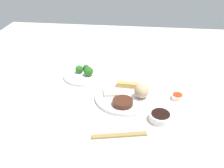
# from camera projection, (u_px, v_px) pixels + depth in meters

# --- Properties ---
(tabletop) EXTENTS (2.20, 2.20, 0.02)m
(tabletop) POSITION_uv_depth(u_px,v_px,m) (125.00, 100.00, 1.21)
(tabletop) COLOR beige
(tabletop) RESTS_ON ground
(main_plate) EXTENTS (0.30, 0.30, 0.02)m
(main_plate) POSITION_uv_depth(u_px,v_px,m) (125.00, 97.00, 1.20)
(main_plate) COLOR white
(main_plate) RESTS_ON tabletop
(rice_scoop) EXTENTS (0.07, 0.07, 0.07)m
(rice_scoop) POSITION_uv_depth(u_px,v_px,m) (142.00, 91.00, 1.16)
(rice_scoop) COLOR tan
(rice_scoop) RESTS_ON main_plate
(spring_roll) EXTENTS (0.11, 0.04, 0.03)m
(spring_roll) POSITION_uv_depth(u_px,v_px,m) (128.00, 85.00, 1.25)
(spring_roll) COLOR tan
(spring_roll) RESTS_ON main_plate
(crab_rangoon_wonton) EXTENTS (0.08, 0.08, 0.01)m
(crab_rangoon_wonton) POSITION_uv_depth(u_px,v_px,m) (110.00, 92.00, 1.20)
(crab_rangoon_wonton) COLOR beige
(crab_rangoon_wonton) RESTS_ON main_plate
(stir_fry_heap) EXTENTS (0.09, 0.09, 0.02)m
(stir_fry_heap) POSITION_uv_depth(u_px,v_px,m) (123.00, 102.00, 1.12)
(stir_fry_heap) COLOR #472415
(stir_fry_heap) RESTS_ON main_plate
(broccoli_plate) EXTENTS (0.24, 0.24, 0.01)m
(broccoli_plate) POSITION_uv_depth(u_px,v_px,m) (85.00, 75.00, 1.39)
(broccoli_plate) COLOR white
(broccoli_plate) RESTS_ON tabletop
(broccoli_floret_0) EXTENTS (0.04, 0.04, 0.04)m
(broccoli_floret_0) POSITION_uv_depth(u_px,v_px,m) (86.00, 68.00, 1.41)
(broccoli_floret_0) COLOR #25632A
(broccoli_floret_0) RESTS_ON broccoli_plate
(broccoli_floret_1) EXTENTS (0.04, 0.04, 0.04)m
(broccoli_floret_1) POSITION_uv_depth(u_px,v_px,m) (79.00, 69.00, 1.38)
(broccoli_floret_1) COLOR #2B6C1F
(broccoli_floret_1) RESTS_ON broccoli_plate
(broccoli_floret_2) EXTENTS (0.05, 0.05, 0.05)m
(broccoli_floret_2) POSITION_uv_depth(u_px,v_px,m) (88.00, 71.00, 1.35)
(broccoli_floret_2) COLOR #28691C
(broccoli_floret_2) RESTS_ON broccoli_plate
(soy_sauce_bowl) EXTENTS (0.10, 0.10, 0.03)m
(soy_sauce_bowl) POSITION_uv_depth(u_px,v_px,m) (160.00, 117.00, 1.05)
(soy_sauce_bowl) COLOR white
(soy_sauce_bowl) RESTS_ON tabletop
(soy_sauce_bowl_liquid) EXTENTS (0.08, 0.08, 0.00)m
(soy_sauce_bowl_liquid) POSITION_uv_depth(u_px,v_px,m) (161.00, 114.00, 1.04)
(soy_sauce_bowl_liquid) COLOR black
(soy_sauce_bowl_liquid) RESTS_ON soy_sauce_bowl
(sauce_ramekin_sweet_and_sour) EXTENTS (0.05, 0.05, 0.02)m
(sauce_ramekin_sweet_and_sour) POSITION_uv_depth(u_px,v_px,m) (177.00, 97.00, 1.19)
(sauce_ramekin_sweet_and_sour) COLOR white
(sauce_ramekin_sweet_and_sour) RESTS_ON tabletop
(sauce_ramekin_sweet_and_sour_liquid) EXTENTS (0.04, 0.04, 0.00)m
(sauce_ramekin_sweet_and_sour_liquid) POSITION_uv_depth(u_px,v_px,m) (178.00, 95.00, 1.18)
(sauce_ramekin_sweet_and_sour_liquid) COLOR red
(sauce_ramekin_sweet_and_sour_liquid) RESTS_ON sauce_ramekin_sweet_and_sour
(chopsticks_pair) EXTENTS (0.22, 0.07, 0.01)m
(chopsticks_pair) POSITION_uv_depth(u_px,v_px,m) (119.00, 135.00, 0.97)
(chopsticks_pair) COLOR #9C7E47
(chopsticks_pair) RESTS_ON tabletop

